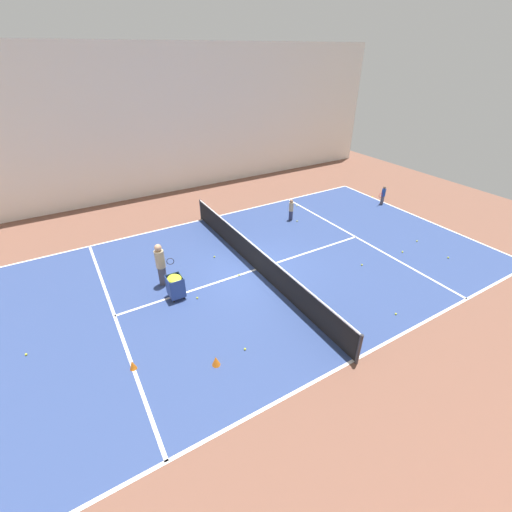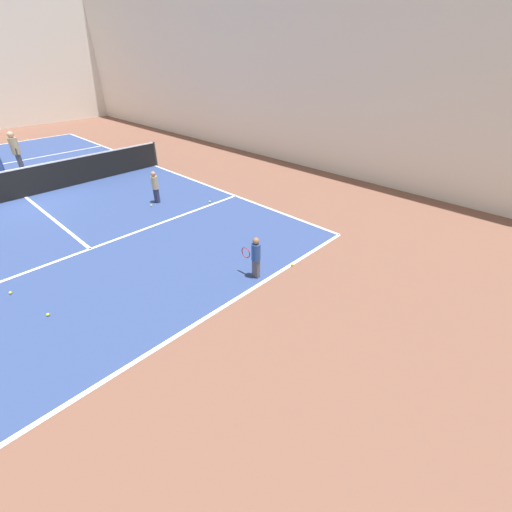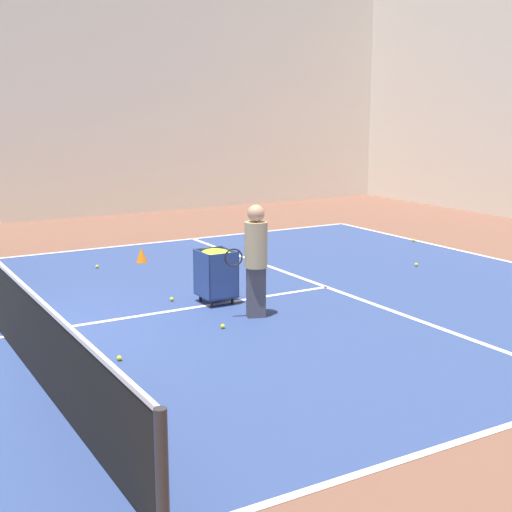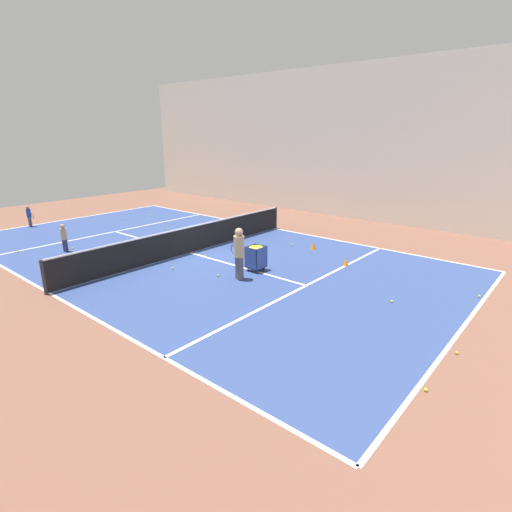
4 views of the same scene
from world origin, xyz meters
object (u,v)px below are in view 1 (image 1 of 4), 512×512
at_px(player_near_baseline, 383,194).
at_px(training_cone_0, 133,365).
at_px(tennis_net, 256,258).
at_px(child_midcourt, 291,208).
at_px(coach_at_net, 160,262).
at_px(training_cone_1, 216,361).
at_px(ball_cart, 175,283).

xyz_separation_m(player_near_baseline, training_cone_0, (-4.86, 15.49, -0.46)).
bearing_deg(tennis_net, child_midcourt, -51.67).
distance_m(player_near_baseline, training_cone_0, 16.24).
xyz_separation_m(coach_at_net, training_cone_0, (-3.55, 2.03, -0.85)).
height_order(coach_at_net, training_cone_0, coach_at_net).
xyz_separation_m(player_near_baseline, coach_at_net, (-1.30, 13.46, 0.38)).
bearing_deg(child_midcourt, tennis_net, 27.75).
xyz_separation_m(tennis_net, player_near_baseline, (2.25, -9.89, 0.06)).
height_order(training_cone_0, training_cone_1, training_cone_1).
bearing_deg(training_cone_0, training_cone_1, -117.28).
distance_m(tennis_net, coach_at_net, 3.72).
bearing_deg(training_cone_0, tennis_net, -65.03).
xyz_separation_m(coach_at_net, training_cone_1, (-4.63, -0.05, -0.84)).
distance_m(child_midcourt, training_cone_0, 11.25).
relative_size(player_near_baseline, child_midcourt, 0.94).
xyz_separation_m(tennis_net, child_midcourt, (3.18, -4.03, 0.10)).
height_order(player_near_baseline, coach_at_net, coach_at_net).
xyz_separation_m(tennis_net, ball_cart, (-0.09, 3.42, 0.07)).
distance_m(ball_cart, training_cone_0, 3.36).
distance_m(child_midcourt, ball_cart, 8.13).
relative_size(player_near_baseline, coach_at_net, 0.62).
relative_size(child_midcourt, training_cone_0, 3.72).
bearing_deg(training_cone_1, tennis_net, -43.68).
bearing_deg(tennis_net, training_cone_1, 136.32).
bearing_deg(tennis_net, ball_cart, 91.55).
bearing_deg(training_cone_1, training_cone_0, 62.72).
bearing_deg(training_cone_0, player_near_baseline, -72.59).
height_order(coach_at_net, ball_cart, coach_at_net).
bearing_deg(ball_cart, coach_at_net, 8.31).
bearing_deg(ball_cart, training_cone_0, 139.09).
height_order(player_near_baseline, training_cone_1, player_near_baseline).
bearing_deg(training_cone_0, child_midcourt, -58.97).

